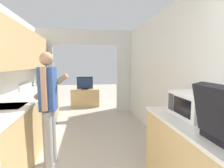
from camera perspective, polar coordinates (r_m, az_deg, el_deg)
The scene contains 9 objects.
wall_right at distance 2.71m, azimuth 23.76°, elevation 0.67°, with size 0.06×7.30×2.50m.
wall_far_with_doorway at distance 5.35m, azimuth -8.53°, elevation 6.20°, with size 3.20×0.06×2.50m.
counter_left at distance 3.40m, azimuth -27.26°, elevation -11.97°, with size 0.62×3.79×0.92m.
range_oven at distance 4.46m, azimuth -22.46°, elevation -7.28°, with size 0.66×0.77×1.06m.
person at distance 2.70m, azimuth -20.03°, elevation -6.76°, with size 0.54×0.41×1.67m.
microwave at distance 2.15m, azimuth 25.65°, elevation -6.13°, with size 0.41×0.54×0.27m.
tv_cabinet at distance 6.23m, azimuth -8.76°, elevation -4.45°, with size 0.97×0.42×0.61m.
television at distance 6.11m, azimuth -8.85°, elevation 0.27°, with size 0.54×0.16×0.44m.
knife at distance 4.84m, azimuth -21.39°, elevation -0.61°, with size 0.13×0.29×0.02m.
Camera 1 is at (-0.03, -0.42, 1.51)m, focal length 28.00 mm.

